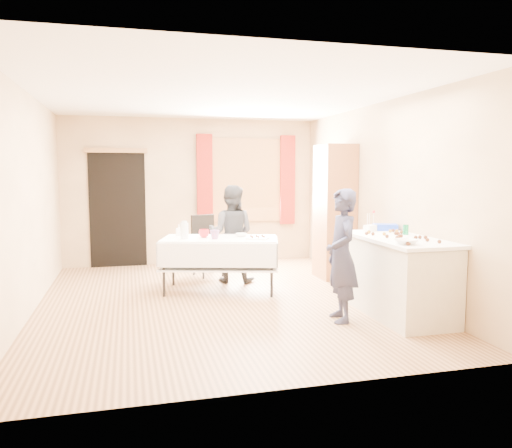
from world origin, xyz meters
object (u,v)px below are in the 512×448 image
object	(u,v)px
party_table	(220,260)
woman	(231,234)
girl	(342,255)
chair	(207,258)
cabinet	(335,212)
counter	(398,276)

from	to	relation	value
party_table	woman	world-z (taller)	woman
girl	woman	world-z (taller)	girl
chair	cabinet	bearing A→B (deg)	-36.63
cabinet	party_table	size ratio (longest dim) A/B	1.18
cabinet	party_table	bearing A→B (deg)	-166.64
girl	woman	size ratio (longest dim) A/B	1.01
counter	party_table	xyz separation A→B (m)	(-1.80, 1.63, -0.01)
girl	chair	bearing A→B (deg)	-152.15
chair	woman	size ratio (longest dim) A/B	0.66
counter	girl	distance (m)	0.79
party_table	counter	bearing A→B (deg)	-26.52
cabinet	girl	distance (m)	2.32
counter	chair	xyz separation A→B (m)	(-1.80, 2.72, -0.16)
cabinet	girl	bearing A→B (deg)	-111.31
girl	woman	xyz separation A→B (m)	(-0.78, 2.27, -0.01)
chair	girl	xyz separation A→B (m)	(1.07, -2.78, 0.45)
cabinet	counter	distance (m)	2.17
cabinet	chair	distance (m)	2.14
counter	girl	bearing A→B (deg)	-175.46
counter	girl	size ratio (longest dim) A/B	1.07
girl	counter	bearing A→B (deg)	101.34
chair	woman	distance (m)	0.73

